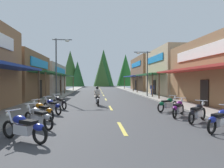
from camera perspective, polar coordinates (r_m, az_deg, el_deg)
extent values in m
cube|color=#424244|center=(27.78, -2.52, -3.30)|extent=(9.76, 85.41, 0.10)
cube|color=gray|center=(28.18, -14.95, -3.05)|extent=(2.37, 85.41, 0.12)
cube|color=#9E9991|center=(28.67, 9.70, -2.96)|extent=(2.37, 85.41, 0.12)
cube|color=#E0C64C|center=(8.67, 2.86, -12.60)|extent=(0.16, 2.40, 0.01)
cube|color=#E0C64C|center=(14.76, -0.41, -6.92)|extent=(0.16, 2.40, 0.01)
cube|color=#E0C64C|center=(21.41, -1.81, -4.44)|extent=(0.16, 2.40, 0.01)
cube|color=#E0C64C|center=(27.13, -2.46, -3.29)|extent=(0.16, 2.40, 0.01)
cube|color=#E0C64C|center=(32.38, -2.85, -2.59)|extent=(0.16, 2.40, 0.01)
cube|color=#E0C64C|center=(38.30, -3.16, -2.03)|extent=(0.16, 2.40, 0.01)
cube|color=#E0C64C|center=(43.33, -3.36, -1.67)|extent=(0.16, 2.40, 0.01)
cube|color=#E0C64C|center=(49.01, -3.54, -1.36)|extent=(0.16, 2.40, 0.01)
cube|color=#E0C64C|center=(54.12, -3.66, -1.14)|extent=(0.16, 2.40, 0.01)
cube|color=#E0C64C|center=(60.51, -3.79, -0.91)|extent=(0.16, 2.40, 0.01)
cylinder|color=brown|center=(16.88, -20.36, -1.20)|extent=(0.14, 0.14, 2.82)
cube|color=brown|center=(24.61, -28.59, 1.99)|extent=(7.56, 9.45, 5.03)
cube|color=#236033|center=(23.13, -17.91, 3.09)|extent=(1.80, 8.51, 0.16)
cylinder|color=brown|center=(19.02, -18.58, -0.95)|extent=(0.14, 0.14, 2.82)
cylinder|color=brown|center=(26.97, -14.50, -0.36)|extent=(0.14, 0.14, 2.82)
cube|color=#197FCC|center=(23.40, -19.94, 5.57)|extent=(0.10, 6.62, 0.90)
cube|color=black|center=(23.35, -19.94, -1.48)|extent=(0.08, 1.10, 2.10)
cube|color=gray|center=(36.64, -19.50, 1.56)|extent=(6.29, 13.16, 4.85)
cube|color=#236033|center=(35.84, -13.24, 2.36)|extent=(1.80, 11.84, 0.16)
cylinder|color=brown|center=(30.08, -13.49, -0.21)|extent=(0.14, 0.14, 2.82)
cylinder|color=brown|center=(41.42, -11.12, 0.13)|extent=(0.14, 0.14, 2.82)
cube|color=#197FCC|center=(36.01, -14.57, 3.76)|extent=(0.10, 9.21, 0.90)
cube|color=black|center=(35.98, -14.58, -0.59)|extent=(0.08, 1.10, 2.10)
cube|color=#B72D28|center=(16.30, 22.52, 3.95)|extent=(1.80, 12.54, 0.16)
cylinder|color=brown|center=(21.63, 13.41, -0.69)|extent=(0.14, 0.14, 2.82)
cube|color=white|center=(16.83, 25.12, 8.61)|extent=(0.10, 9.75, 0.90)
cube|color=black|center=(16.72, 25.10, -2.49)|extent=(0.08, 1.10, 2.10)
cube|color=tan|center=(29.81, 18.95, 3.27)|extent=(7.28, 9.98, 6.49)
cube|color=#236033|center=(28.27, 10.49, 2.74)|extent=(1.80, 8.98, 0.16)
cylinder|color=brown|center=(23.95, 11.58, -0.52)|extent=(0.14, 0.14, 2.82)
cylinder|color=brown|center=(32.27, 7.27, -0.11)|extent=(0.14, 0.14, 2.82)
cube|color=#197FCC|center=(28.65, 12.14, 7.04)|extent=(0.10, 6.98, 0.90)
cube|color=black|center=(28.52, 12.15, -1.00)|extent=(0.08, 1.10, 2.10)
cube|color=brown|center=(42.10, 12.38, 2.86)|extent=(8.18, 12.37, 6.82)
cube|color=navy|center=(40.89, 5.68, 2.22)|extent=(1.80, 11.13, 0.16)
cylinder|color=brown|center=(35.48, 6.15, -0.01)|extent=(0.14, 0.14, 2.82)
cylinder|color=brown|center=(46.06, 3.60, 0.23)|extent=(0.14, 0.14, 2.82)
cube|color=#197FCC|center=(41.17, 6.84, 5.58)|extent=(0.10, 8.66, 0.90)
cube|color=black|center=(41.06, 6.86, -0.37)|extent=(0.08, 1.10, 2.10)
cylinder|color=#474C51|center=(21.93, -15.79, 4.14)|extent=(0.14, 0.14, 6.50)
cylinder|color=#474C51|center=(22.22, -14.19, 12.30)|extent=(2.07, 0.10, 0.10)
ellipsoid|color=silver|center=(22.12, -12.81, 12.09)|extent=(0.50, 0.30, 0.24)
cylinder|color=#474C51|center=(24.78, 10.15, 2.78)|extent=(0.14, 0.14, 5.62)
cylinder|color=#474C51|center=(24.85, 8.74, 9.06)|extent=(2.07, 0.10, 0.10)
ellipsoid|color=silver|center=(24.72, 7.54, 8.87)|extent=(0.50, 0.30, 0.24)
torus|color=black|center=(8.56, 26.81, -10.73)|extent=(0.59, 0.43, 0.64)
cube|color=silver|center=(9.21, 28.88, -9.40)|extent=(0.74, 0.61, 0.32)
ellipsoid|color=navy|center=(9.34, 29.40, -7.27)|extent=(0.64, 0.57, 0.28)
cube|color=black|center=(8.94, 28.25, -7.89)|extent=(0.66, 0.56, 0.12)
ellipsoid|color=navy|center=(8.56, 26.97, -9.16)|extent=(0.50, 0.44, 0.24)
torus|color=black|center=(11.45, 24.72, -7.75)|extent=(0.54, 0.50, 0.64)
torus|color=black|center=(10.05, 21.94, -8.94)|extent=(0.54, 0.50, 0.64)
cube|color=silver|center=(10.73, 23.42, -7.89)|extent=(0.71, 0.67, 0.32)
ellipsoid|color=black|center=(10.88, 23.80, -6.07)|extent=(0.63, 0.61, 0.28)
cube|color=black|center=(10.46, 22.96, -6.57)|extent=(0.63, 0.61, 0.12)
ellipsoid|color=black|center=(10.06, 22.06, -7.61)|extent=(0.49, 0.47, 0.24)
cylinder|color=silver|center=(11.28, 24.52, -6.18)|extent=(0.32, 0.29, 0.71)
cylinder|color=silver|center=(11.13, 24.33, -4.36)|extent=(0.43, 0.47, 0.04)
sphere|color=white|center=(11.41, 24.79, -5.10)|extent=(0.16, 0.16, 0.16)
torus|color=black|center=(12.70, 19.47, -6.85)|extent=(0.48, 0.56, 0.64)
torus|color=black|center=(11.26, 17.62, -7.85)|extent=(0.48, 0.56, 0.64)
cube|color=silver|center=(11.97, 18.60, -6.94)|extent=(0.65, 0.72, 0.32)
ellipsoid|color=#721972|center=(12.12, 18.85, -5.32)|extent=(0.60, 0.64, 0.28)
cube|color=black|center=(11.69, 18.30, -5.74)|extent=(0.59, 0.64, 0.12)
ellipsoid|color=#721972|center=(11.28, 17.69, -6.65)|extent=(0.46, 0.49, 0.24)
cylinder|color=silver|center=(12.53, 19.34, -5.44)|extent=(0.28, 0.33, 0.71)
cylinder|color=silver|center=(12.38, 19.21, -3.79)|extent=(0.50, 0.40, 0.04)
sphere|color=white|center=(12.66, 19.52, -4.46)|extent=(0.16, 0.16, 0.16)
torus|color=black|center=(14.34, 17.62, -5.94)|extent=(0.59, 0.43, 0.64)
torus|color=black|center=(13.14, 13.90, -6.56)|extent=(0.59, 0.43, 0.64)
cube|color=silver|center=(13.72, 15.84, -5.91)|extent=(0.74, 0.62, 0.32)
ellipsoid|color=#0C5933|center=(13.85, 16.34, -4.51)|extent=(0.64, 0.57, 0.28)
cube|color=black|center=(13.49, 15.22, -4.83)|extent=(0.66, 0.56, 0.12)
ellipsoid|color=#0C5933|center=(13.15, 14.04, -5.54)|extent=(0.50, 0.44, 0.24)
cylinder|color=silver|center=(14.20, 17.33, -4.67)|extent=(0.34, 0.25, 0.71)
cylinder|color=silver|center=(14.07, 17.06, -3.21)|extent=(0.36, 0.52, 0.04)
sphere|color=white|center=(14.31, 17.70, -3.82)|extent=(0.16, 0.16, 0.16)
torus|color=black|center=(8.04, -27.59, -11.51)|extent=(0.60, 0.42, 0.64)
torus|color=black|center=(6.90, -20.11, -13.53)|extent=(0.60, 0.42, 0.64)
cube|color=silver|center=(7.44, -24.15, -11.87)|extent=(0.74, 0.61, 0.32)
ellipsoid|color=navy|center=(7.52, -25.14, -9.23)|extent=(0.64, 0.57, 0.28)
cube|color=black|center=(7.19, -22.90, -10.02)|extent=(0.66, 0.55, 0.12)
ellipsoid|color=navy|center=(6.89, -20.41, -11.60)|extent=(0.50, 0.44, 0.24)
cylinder|color=silver|center=(7.87, -27.05, -9.32)|extent=(0.35, 0.25, 0.71)
cylinder|color=silver|center=(7.71, -26.54, -6.74)|extent=(0.35, 0.53, 0.04)
sphere|color=white|center=(7.96, -27.75, -7.74)|extent=(0.16, 0.16, 0.16)
torus|color=black|center=(9.85, -22.94, -9.16)|extent=(0.54, 0.50, 0.64)
torus|color=black|center=(8.60, -17.90, -10.61)|extent=(0.54, 0.50, 0.64)
cube|color=silver|center=(9.20, -20.60, -9.35)|extent=(0.71, 0.68, 0.32)
ellipsoid|color=#99999E|center=(9.32, -21.26, -7.24)|extent=(0.63, 0.61, 0.28)
cube|color=black|center=(8.95, -19.75, -7.83)|extent=(0.63, 0.61, 0.12)
ellipsoid|color=#99999E|center=(8.60, -18.10, -9.06)|extent=(0.49, 0.47, 0.24)
cylinder|color=silver|center=(9.69, -22.57, -7.35)|extent=(0.32, 0.29, 0.71)
cylinder|color=silver|center=(9.54, -22.22, -5.24)|extent=(0.43, 0.47, 0.04)
sphere|color=white|center=(9.80, -23.05, -6.08)|extent=(0.16, 0.16, 0.16)
torus|color=black|center=(11.67, -21.50, -7.56)|extent=(0.53, 0.52, 0.64)
torus|color=black|center=(10.40, -17.45, -8.58)|extent=(0.53, 0.52, 0.64)
cube|color=silver|center=(11.02, -19.60, -7.63)|extent=(0.70, 0.69, 0.32)
ellipsoid|color=#BF660C|center=(11.15, -20.14, -5.88)|extent=(0.62, 0.62, 0.28)
cube|color=black|center=(10.77, -18.92, -6.33)|extent=(0.62, 0.62, 0.12)
ellipsoid|color=#BF660C|center=(10.41, -17.61, -7.30)|extent=(0.48, 0.48, 0.24)
cylinder|color=silver|center=(11.52, -21.20, -6.01)|extent=(0.31, 0.30, 0.71)
cylinder|color=silver|center=(11.37, -20.91, -4.23)|extent=(0.45, 0.46, 0.04)
sphere|color=white|center=(11.63, -21.59, -4.95)|extent=(0.16, 0.16, 0.16)
torus|color=black|center=(13.47, -18.54, -6.40)|extent=(0.50, 0.55, 0.64)
torus|color=black|center=(12.17, -15.23, -7.17)|extent=(0.50, 0.55, 0.64)
cube|color=silver|center=(12.80, -16.97, -6.41)|extent=(0.67, 0.71, 0.32)
ellipsoid|color=navy|center=(12.94, -17.41, -4.91)|extent=(0.61, 0.63, 0.28)
cube|color=black|center=(12.55, -16.42, -5.27)|extent=(0.61, 0.64, 0.12)
ellipsoid|color=navy|center=(12.18, -15.36, -6.07)|extent=(0.47, 0.49, 0.24)
cylinder|color=silver|center=(13.31, -18.29, -5.05)|extent=(0.29, 0.32, 0.71)
cylinder|color=silver|center=(13.17, -18.05, -3.50)|extent=(0.48, 0.43, 0.04)
sphere|color=white|center=(13.44, -18.61, -4.14)|extent=(0.16, 0.16, 0.16)
torus|color=black|center=(15.56, -16.10, -5.39)|extent=(0.45, 0.58, 0.64)
torus|color=black|center=(14.21, -13.63, -5.99)|extent=(0.45, 0.58, 0.64)
cube|color=silver|center=(14.87, -14.92, -5.37)|extent=(0.63, 0.73, 0.32)
ellipsoid|color=black|center=(15.02, -15.25, -4.08)|extent=(0.58, 0.64, 0.28)
cube|color=black|center=(14.61, -14.51, -4.37)|extent=(0.57, 0.65, 0.12)
ellipsoid|color=black|center=(14.22, -13.72, -5.05)|extent=(0.45, 0.50, 0.24)
cylinder|color=silver|center=(15.40, -15.91, -4.22)|extent=(0.26, 0.34, 0.71)
cylinder|color=silver|center=(15.27, -15.73, -2.87)|extent=(0.51, 0.38, 0.04)
sphere|color=white|center=(15.53, -16.15, -3.44)|extent=(0.16, 0.16, 0.16)
torus|color=black|center=(17.15, -4.54, -4.76)|extent=(0.15, 0.65, 0.64)
torus|color=black|center=(15.67, -4.05, -5.31)|extent=(0.15, 0.65, 0.64)
cube|color=silver|center=(16.40, -4.31, -4.74)|extent=(0.34, 0.72, 0.32)
ellipsoid|color=#99999E|center=(16.57, -4.38, -3.57)|extent=(0.37, 0.58, 0.28)
cube|color=black|center=(16.13, -4.23, -3.84)|extent=(0.33, 0.62, 0.12)
ellipsoid|color=#99999E|center=(15.69, -4.07, -4.45)|extent=(0.28, 0.46, 0.24)
cylinder|color=silver|center=(16.99, -4.51, -3.69)|extent=(0.09, 0.38, 0.71)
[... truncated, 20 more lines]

